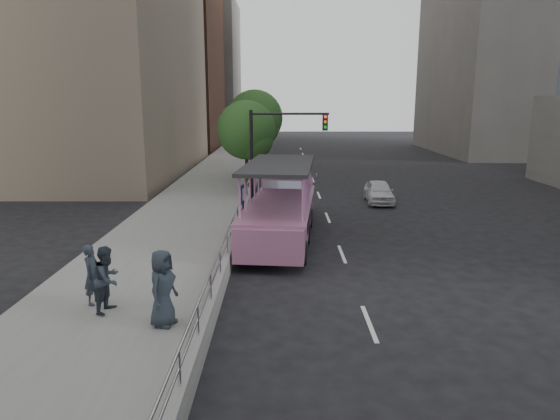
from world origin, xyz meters
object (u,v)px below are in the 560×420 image
object	(u,v)px
pedestrian_near	(92,274)
street_tree_near	(248,132)
car	(379,192)
pedestrian_far	(163,288)
parking_sign	(243,206)
street_tree_far	(256,120)
pedestrian_mid	(108,279)
duck_boat	(283,208)
traffic_signal	(274,143)

from	to	relation	value
pedestrian_near	street_tree_near	bearing A→B (deg)	-3.33
car	pedestrian_far	xyz separation A→B (m)	(-8.41, -16.51, 0.63)
parking_sign	street_tree_far	world-z (taller)	street_tree_far
pedestrian_far	parking_sign	bearing A→B (deg)	8.65
pedestrian_mid	pedestrian_far	bearing A→B (deg)	-104.32
duck_boat	street_tree_near	distance (m)	9.85
traffic_signal	street_tree_far	distance (m)	9.57
pedestrian_far	parking_sign	xyz separation A→B (m)	(1.34, 8.17, 0.30)
parking_sign	street_tree_near	world-z (taller)	street_tree_near
parking_sign	pedestrian_far	bearing A→B (deg)	-99.32
car	traffic_signal	world-z (taller)	traffic_signal
pedestrian_near	pedestrian_mid	distance (m)	0.74
street_tree_near	duck_boat	bearing A→B (deg)	-77.50
pedestrian_near	parking_sign	bearing A→B (deg)	-20.56
car	street_tree_far	size ratio (longest dim) A/B	0.57
car	duck_boat	bearing A→B (deg)	-124.47
pedestrian_far	traffic_signal	size ratio (longest dim) A/B	0.37
pedestrian_near	parking_sign	size ratio (longest dim) A/B	0.68
traffic_signal	street_tree_near	distance (m)	3.80
car	parking_sign	world-z (taller)	parking_sign
duck_boat	pedestrian_far	size ratio (longest dim) A/B	5.30
duck_boat	pedestrian_near	bearing A→B (deg)	-122.38
car	street_tree_far	bearing A→B (deg)	135.16
car	street_tree_near	size ratio (longest dim) A/B	0.64
pedestrian_mid	street_tree_near	size ratio (longest dim) A/B	0.31
car	pedestrian_near	world-z (taller)	pedestrian_near
pedestrian_near	car	bearing A→B (deg)	-28.20
street_tree_near	parking_sign	bearing A→B (deg)	-87.40
duck_boat	car	bearing A→B (deg)	52.44
pedestrian_mid	pedestrian_far	world-z (taller)	pedestrian_far
pedestrian_mid	parking_sign	size ratio (longest dim) A/B	0.72
car	pedestrian_near	bearing A→B (deg)	-121.81
parking_sign	traffic_signal	xyz separation A→B (m)	(1.12, 7.05, 1.94)
street_tree_near	traffic_signal	bearing A→B (deg)	-65.02
street_tree_near	street_tree_far	bearing A→B (deg)	88.09
street_tree_near	pedestrian_far	bearing A→B (deg)	-92.66
car	parking_sign	xyz separation A→B (m)	(-7.07, -8.34, 0.93)
duck_boat	pedestrian_mid	distance (m)	9.67
parking_sign	street_tree_far	size ratio (longest dim) A/B	0.38
traffic_signal	street_tree_far	world-z (taller)	street_tree_far
pedestrian_near	street_tree_far	bearing A→B (deg)	-1.27
traffic_signal	street_tree_far	size ratio (longest dim) A/B	0.81
pedestrian_near	parking_sign	world-z (taller)	parking_sign
pedestrian_near	pedestrian_far	bearing A→B (deg)	-113.87
car	pedestrian_near	xyz separation A→B (m)	(-10.61, -15.21, 0.51)
traffic_signal	street_tree_near	xyz separation A→B (m)	(-1.60, 3.43, 0.32)
duck_boat	pedestrian_near	distance (m)	9.56
traffic_signal	duck_boat	bearing A→B (deg)	-85.52
pedestrian_near	pedestrian_mid	xyz separation A→B (m)	(0.58, -0.46, 0.05)
car	pedestrian_mid	size ratio (longest dim) A/B	2.08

